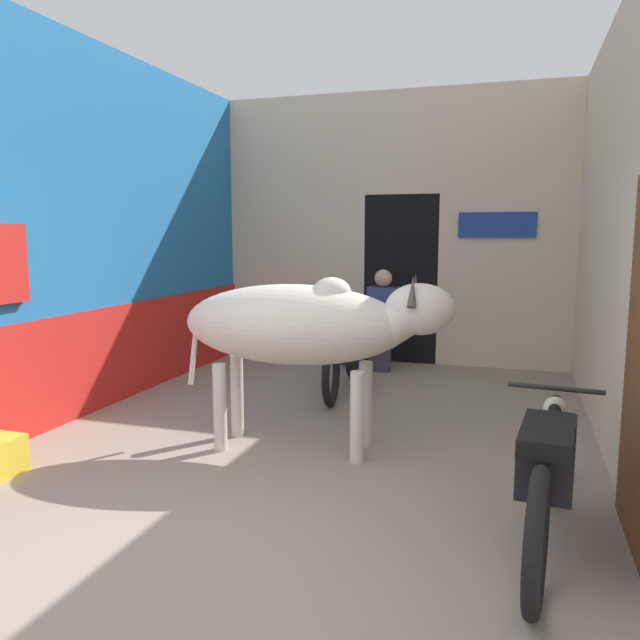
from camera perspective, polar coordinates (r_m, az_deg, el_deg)
The scene contains 9 objects.
ground_plane at distance 3.63m, azimuth -12.47°, elevation -21.27°, with size 30.00×30.00×0.00m, color gray.
wall_left_shopfront at distance 6.83m, azimuth -18.96°, elevation 7.42°, with size 0.25×5.59×3.60m.
wall_back_with_doorway at distance 8.70m, azimuth 7.14°, elevation 6.69°, with size 4.67×0.93×3.60m.
wall_right_with_door at distance 5.52m, azimuth 26.08°, elevation 7.39°, with size 0.22×5.59×3.60m.
cow at distance 4.98m, azimuth -1.30°, elevation -0.51°, with size 2.22×0.79×1.46m.
motorcycle_near at distance 3.80m, azimuth 20.08°, elevation -12.52°, with size 0.58×2.08×0.80m.
motorcycle_far at distance 6.98m, azimuth 2.09°, elevation -2.88°, with size 0.58×2.01×0.78m.
shopkeeper_seated at distance 8.03m, azimuth 5.66°, elevation 0.33°, with size 0.39×0.34×1.29m.
plastic_stool at distance 8.21m, azimuth 2.93°, elevation -2.60°, with size 0.38×0.38×0.47m.
Camera 1 is at (1.63, -2.72, 1.77)m, focal length 35.00 mm.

